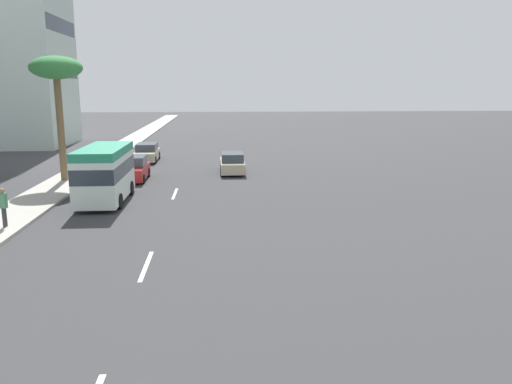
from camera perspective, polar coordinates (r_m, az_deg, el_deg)
The scene contains 10 objects.
ground_plane at distance 36.74m, azimuth -8.47°, elevation 1.62°, with size 198.00×198.00×0.00m, color #38383A.
sidewalk_right at distance 38.08m, azimuth -20.14°, elevation 1.49°, with size 162.00×2.88×0.15m, color #B2ADA3.
lane_stripe_mid at distance 19.02m, azimuth -12.35°, elevation -8.18°, with size 3.20×0.16×0.01m, color silver.
lane_stripe_far at distance 31.22m, azimuth -9.19°, elevation -0.20°, with size 3.20×0.16×0.01m, color silver.
car_lead at distance 38.42m, azimuth -2.71°, elevation 3.29°, with size 4.69×1.85×1.55m.
minibus_second at distance 29.64m, azimuth -16.76°, elevation 2.18°, with size 6.26×2.38×3.15m.
car_third at distance 45.54m, azimuth -12.26°, elevation 4.37°, with size 4.70×1.92×1.55m.
car_fourth at distance 36.34m, azimuth -13.70°, elevation 2.56°, with size 4.33×1.82×1.68m.
pedestrian_near_lamp at distance 25.59m, azimuth -26.74°, elevation -1.36°, with size 0.30×0.36×1.80m.
palm_tree at distance 36.50m, azimuth -21.71°, elevation 12.49°, with size 3.40×3.40×8.30m.
Camera 1 is at (-4.58, -2.70, 6.42)m, focal length 35.27 mm.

